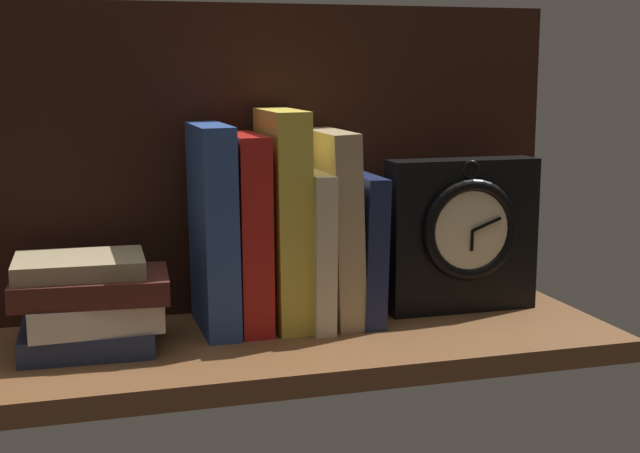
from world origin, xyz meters
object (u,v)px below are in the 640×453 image
(book_yellow_seinlanguage, at_px, (280,219))
(book_stack_side, at_px, (89,304))
(book_cream_twain, at_px, (309,247))
(book_red_requiem, at_px, (247,232))
(book_navy_bierce, at_px, (360,246))
(framed_clock, at_px, (463,234))
(book_tan_shortstories, at_px, (334,227))
(book_blue_modern, at_px, (213,229))

(book_yellow_seinlanguage, bearing_deg, book_stack_side, -170.43)
(book_cream_twain, bearing_deg, book_red_requiem, 180.00)
(book_red_requiem, height_order, book_cream_twain, book_red_requiem)
(book_stack_side, bearing_deg, book_navy_bierce, 6.67)
(book_red_requiem, xyz_separation_m, framed_clock, (0.28, -0.01, -0.02))
(book_yellow_seinlanguage, xyz_separation_m, book_tan_shortstories, (0.07, 0.00, -0.01))
(book_yellow_seinlanguage, bearing_deg, book_cream_twain, 0.00)
(framed_clock, xyz_separation_m, book_stack_side, (-0.46, -0.03, -0.05))
(book_yellow_seinlanguage, xyz_separation_m, framed_clock, (0.24, -0.01, -0.03))
(framed_clock, bearing_deg, book_stack_side, -176.18)
(book_blue_modern, relative_size, book_navy_bierce, 1.35)
(book_blue_modern, bearing_deg, book_tan_shortstories, 0.00)
(book_red_requiem, relative_size, framed_clock, 1.19)
(book_red_requiem, relative_size, book_tan_shortstories, 0.99)
(book_tan_shortstories, relative_size, book_navy_bierce, 1.29)
(book_blue_modern, xyz_separation_m, framed_clock, (0.32, -0.01, -0.02))
(book_tan_shortstories, distance_m, book_stack_side, 0.30)
(book_navy_bierce, bearing_deg, book_cream_twain, 180.00)
(book_red_requiem, distance_m, book_stack_side, 0.20)
(book_blue_modern, distance_m, book_navy_bierce, 0.18)
(book_stack_side, bearing_deg, book_blue_modern, 14.75)
(book_stack_side, bearing_deg, book_red_requiem, 11.65)
(book_yellow_seinlanguage, bearing_deg, framed_clock, -1.81)
(book_stack_side, bearing_deg, book_cream_twain, 8.30)
(book_tan_shortstories, bearing_deg, book_cream_twain, 180.00)
(book_tan_shortstories, bearing_deg, book_stack_side, -172.59)
(book_cream_twain, relative_size, framed_clock, 0.96)
(book_cream_twain, relative_size, book_navy_bierce, 1.04)
(book_blue_modern, bearing_deg, book_red_requiem, 0.00)
(book_blue_modern, xyz_separation_m, book_tan_shortstories, (0.15, 0.00, -0.01))
(book_yellow_seinlanguage, relative_size, framed_clock, 1.33)
(book_red_requiem, bearing_deg, book_cream_twain, 0.00)
(book_red_requiem, distance_m, book_cream_twain, 0.08)
(book_blue_modern, relative_size, book_tan_shortstories, 1.04)
(book_blue_modern, distance_m, framed_clock, 0.32)
(book_red_requiem, relative_size, book_cream_twain, 1.24)
(book_red_requiem, xyz_separation_m, book_stack_side, (-0.19, -0.04, -0.06))
(book_blue_modern, xyz_separation_m, book_stack_side, (-0.15, -0.04, -0.07))
(book_red_requiem, height_order, book_yellow_seinlanguage, book_yellow_seinlanguage)
(book_yellow_seinlanguage, distance_m, framed_clock, 0.24)
(book_tan_shortstories, bearing_deg, book_blue_modern, 180.00)
(book_cream_twain, relative_size, book_tan_shortstories, 0.80)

